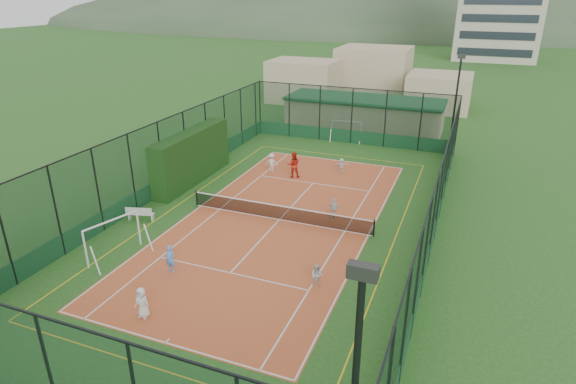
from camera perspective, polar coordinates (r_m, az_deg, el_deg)
name	(u,v)px	position (r m, az deg, el deg)	size (l,w,h in m)	color
ground	(279,220)	(29.35, -1.02, -3.31)	(300.00, 300.00, 0.00)	#21501B
court_slab	(279,220)	(29.35, -1.02, -3.30)	(11.17, 23.97, 0.01)	#B24A27
tennis_net	(279,212)	(29.12, -1.03, -2.37)	(11.67, 0.12, 1.06)	black
perimeter_fence	(279,182)	(28.33, -1.06, 1.23)	(18.12, 34.12, 5.00)	#11341E
floodlight_ne	(455,107)	(41.88, 19.16, 9.49)	(0.60, 0.26, 8.25)	black
clubhouse	(364,114)	(48.75, 8.99, 9.14)	(15.20, 7.20, 3.15)	tan
distant_hills	(453,31)	(175.07, 19.00, 17.55)	(200.00, 60.00, 24.00)	#384C33
hedge_left	(192,157)	(35.29, -11.31, 4.12)	(1.27, 8.49, 3.72)	black
white_bench	(141,213)	(30.44, -17.06, -2.42)	(1.64, 0.45, 0.92)	white
futsal_goal_near	(113,238)	(26.68, -20.00, -5.19)	(0.93, 3.19, 2.06)	white
futsal_goal_far	(346,131)	(44.99, 6.95, 7.21)	(2.80, 0.81, 1.80)	white
child_near_left	(142,303)	(21.79, -16.90, -12.44)	(0.70, 0.45, 1.43)	white
child_near_mid	(170,259)	(24.60, -13.77, -7.69)	(0.52, 0.34, 1.42)	#5191E7
child_near_right	(317,275)	(22.93, 3.44, -9.82)	(0.57, 0.44, 1.16)	silver
child_far_left	(272,162)	(36.83, -1.96, 3.53)	(0.94, 0.54, 1.46)	silver
child_far_right	(334,208)	(29.45, 5.47, -1.93)	(0.75, 0.31, 1.27)	silver
child_far_back	(341,165)	(36.93, 6.36, 3.17)	(1.05, 0.33, 1.13)	white
coach	(294,165)	(35.59, 0.66, 3.26)	(0.95, 0.74, 1.95)	#B52213
tennis_balls	(284,211)	(30.39, -0.43, -2.25)	(5.44, 1.49, 0.07)	#CCE033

